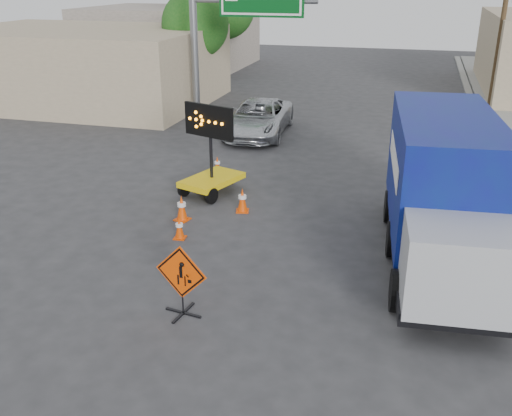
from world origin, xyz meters
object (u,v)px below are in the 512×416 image
at_px(construction_sign, 181,279).
at_px(pickup_truck, 258,118).
at_px(arrow_board, 212,174).
at_px(box_truck, 442,200).

xyz_separation_m(construction_sign, pickup_truck, (-2.43, 14.64, -0.09)).
height_order(arrow_board, box_truck, box_truck).
relative_size(arrow_board, pickup_truck, 0.54).
bearing_deg(pickup_truck, box_truck, -57.57).
xyz_separation_m(construction_sign, arrow_board, (-1.88, 7.02, -0.19)).
xyz_separation_m(pickup_truck, box_truck, (7.64, -10.55, 0.87)).
bearing_deg(arrow_board, construction_sign, -55.99).
height_order(arrow_board, pickup_truck, arrow_board).
relative_size(construction_sign, box_truck, 0.21).
bearing_deg(pickup_truck, arrow_board, -89.34).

